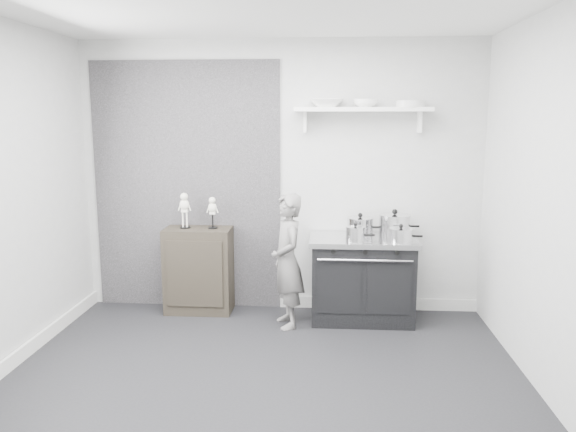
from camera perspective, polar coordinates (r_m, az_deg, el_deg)
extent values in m
plane|color=black|center=(4.29, -2.82, -17.02)|extent=(4.00, 4.00, 0.00)
cube|color=#B2B2AF|center=(5.64, -0.80, 3.94)|extent=(4.00, 0.02, 2.70)
cube|color=#B2B2AF|center=(2.13, -8.85, -6.47)|extent=(4.00, 0.02, 2.70)
cube|color=#B2B2AF|center=(4.13, 25.71, 0.69)|extent=(0.02, 3.60, 2.70)
cube|color=black|center=(5.80, -10.22, 2.95)|extent=(1.90, 0.02, 2.50)
cube|color=silver|center=(5.91, 9.04, -8.74)|extent=(2.00, 0.03, 0.12)
cube|color=white|center=(5.47, 7.60, 10.69)|extent=(1.30, 0.26, 0.04)
cube|color=white|center=(5.53, 1.75, 9.52)|extent=(0.03, 0.12, 0.20)
cube|color=white|center=(5.60, 13.22, 9.27)|extent=(0.03, 0.12, 0.20)
cube|color=black|center=(5.51, 7.53, -6.56)|extent=(0.96, 0.57, 0.77)
cube|color=silver|center=(5.41, 7.63, -2.42)|extent=(1.02, 0.61, 0.05)
cube|color=black|center=(5.22, 5.19, -7.25)|extent=(0.40, 0.02, 0.50)
cube|color=black|center=(5.25, 10.26, -7.26)|extent=(0.40, 0.02, 0.50)
cylinder|color=silver|center=(5.13, 7.82, -4.49)|extent=(0.86, 0.02, 0.02)
cylinder|color=black|center=(5.11, 4.61, -3.59)|extent=(0.04, 0.03, 0.04)
cylinder|color=black|center=(5.12, 7.83, -3.62)|extent=(0.04, 0.03, 0.04)
cylinder|color=black|center=(5.15, 11.03, -3.64)|extent=(0.04, 0.03, 0.04)
cube|color=black|center=(5.75, -9.01, -5.42)|extent=(0.66, 0.38, 0.86)
imported|color=slate|center=(5.22, -0.06, -4.59)|extent=(0.43, 0.53, 1.26)
cylinder|color=silver|center=(5.50, 7.32, -1.12)|extent=(0.25, 0.25, 0.16)
cylinder|color=silver|center=(5.48, 7.34, -0.23)|extent=(0.26, 0.26, 0.01)
sphere|color=black|center=(5.48, 7.35, 0.08)|extent=(0.05, 0.05, 0.05)
cylinder|color=black|center=(5.51, 9.05, -1.14)|extent=(0.10, 0.02, 0.02)
cylinder|color=silver|center=(5.50, 10.75, -1.00)|extent=(0.30, 0.30, 0.19)
cylinder|color=silver|center=(5.49, 10.79, 0.07)|extent=(0.30, 0.30, 0.02)
sphere|color=black|center=(5.48, 10.80, 0.43)|extent=(0.05, 0.05, 0.05)
cylinder|color=black|center=(5.53, 12.69, -1.02)|extent=(0.10, 0.02, 0.02)
cylinder|color=silver|center=(5.25, 11.38, -2.00)|extent=(0.22, 0.22, 0.12)
cylinder|color=silver|center=(5.24, 11.40, -1.30)|extent=(0.22, 0.22, 0.01)
sphere|color=black|center=(5.23, 11.41, -1.02)|extent=(0.04, 0.04, 0.04)
cylinder|color=black|center=(5.27, 12.98, -2.01)|extent=(0.10, 0.02, 0.02)
cylinder|color=silver|center=(5.20, 6.84, -1.92)|extent=(0.18, 0.18, 0.13)
cylinder|color=silver|center=(5.19, 6.86, -1.16)|extent=(0.18, 0.18, 0.01)
sphere|color=black|center=(5.18, 6.87, -0.90)|extent=(0.03, 0.03, 0.03)
cylinder|color=black|center=(5.21, 8.26, -1.94)|extent=(0.10, 0.02, 0.02)
imported|color=white|center=(5.46, 3.93, 11.38)|extent=(0.32, 0.32, 0.08)
imported|color=white|center=(5.47, 7.89, 11.28)|extent=(0.24, 0.24, 0.07)
cylinder|color=silver|center=(5.52, 12.36, 11.07)|extent=(0.28, 0.28, 0.06)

